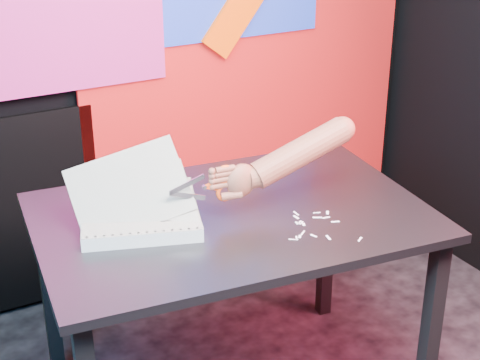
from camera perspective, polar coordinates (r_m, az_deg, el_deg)
room at (r=1.69m, az=6.22°, el=7.95°), size 3.01×3.01×2.71m
backdrop at (r=3.09m, az=-8.79°, el=7.70°), size 2.88×0.05×2.08m
work_table at (r=2.41m, az=-0.65°, el=-4.37°), size 1.33×0.96×0.75m
printout_stack at (r=2.30m, az=-7.74°, el=-3.01°), size 0.42×0.37×0.28m
scissors at (r=2.27m, az=-1.50°, el=-0.32°), size 0.22×0.03×0.12m
hand_forearm at (r=2.35m, az=3.93°, el=1.81°), size 0.50×0.12×0.21m
paper_clippings at (r=2.31m, az=5.70°, el=-3.50°), size 0.22×0.26×0.00m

